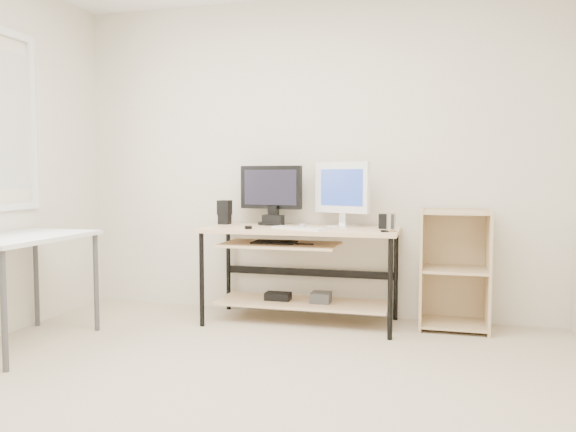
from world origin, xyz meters
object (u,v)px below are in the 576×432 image
(side_table, at_px, (21,247))
(black_monitor, at_px, (271,191))
(white_imac, at_px, (342,189))
(audio_controller, at_px, (273,215))
(desk, at_px, (298,255))
(shelf_unit, at_px, (454,268))

(side_table, bearing_deg, black_monitor, 42.20)
(black_monitor, height_order, white_imac, white_imac)
(white_imac, relative_size, audio_controller, 3.16)
(side_table, height_order, audio_controller, audio_controller)
(black_monitor, bearing_deg, side_table, -130.04)
(desk, xyz_separation_m, shelf_unit, (1.18, 0.16, -0.09))
(black_monitor, relative_size, white_imac, 1.04)
(side_table, relative_size, white_imac, 1.96)
(audio_controller, bearing_deg, shelf_unit, 12.14)
(side_table, height_order, black_monitor, black_monitor)
(audio_controller, bearing_deg, white_imac, 13.34)
(white_imac, height_order, audio_controller, white_imac)
(desk, relative_size, shelf_unit, 1.67)
(white_imac, xyz_separation_m, audio_controller, (-0.56, -0.02, -0.21))
(desk, height_order, side_table, same)
(side_table, distance_m, white_imac, 2.35)
(black_monitor, bearing_deg, white_imac, 4.78)
(side_table, distance_m, audio_controller, 1.86)
(shelf_unit, bearing_deg, audio_controller, -179.23)
(desk, height_order, white_imac, white_imac)
(side_table, bearing_deg, white_imac, 31.77)
(audio_controller, bearing_deg, black_monitor, 136.65)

